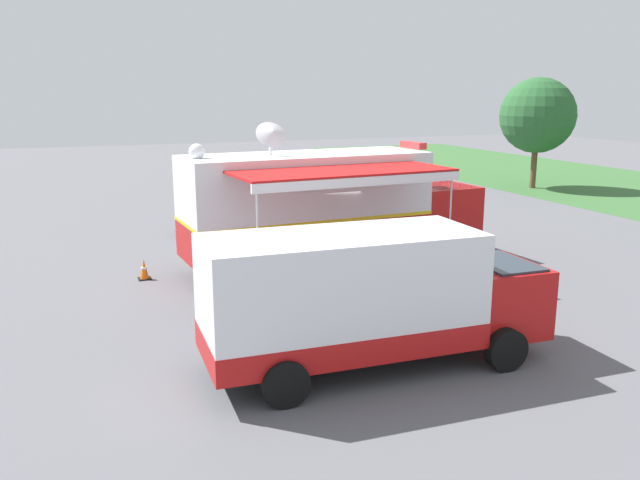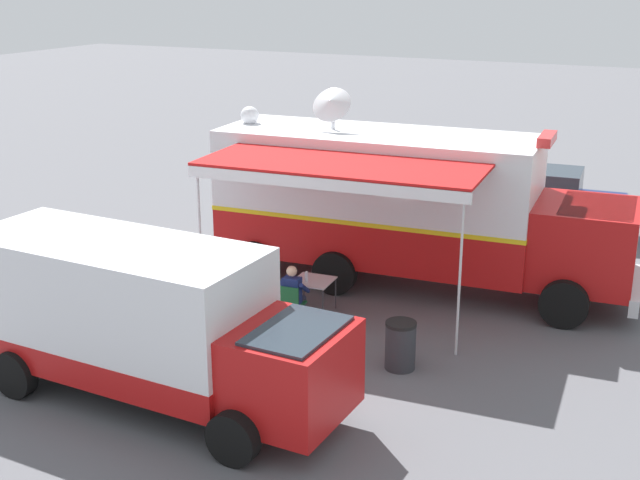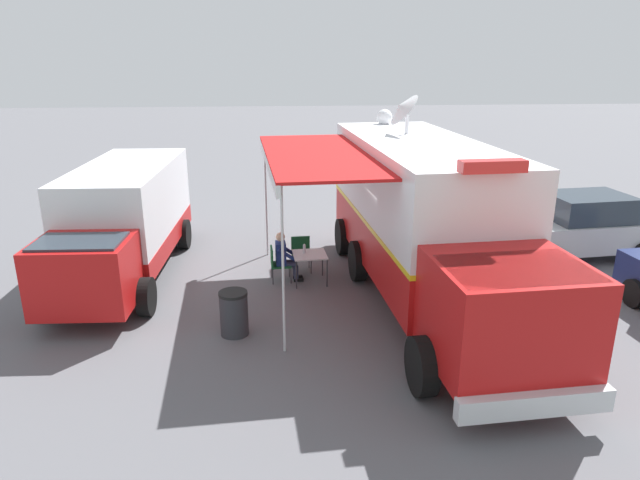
{
  "view_description": "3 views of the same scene",
  "coord_description": "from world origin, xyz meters",
  "px_view_note": "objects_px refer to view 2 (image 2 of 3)",
  "views": [
    {
      "loc": [
        17.68,
        -6.54,
        5.27
      ],
      "look_at": [
        1.13,
        0.01,
        1.17
      ],
      "focal_mm": 36.36,
      "sensor_mm": 36.0,
      "label": 1
    },
    {
      "loc": [
        17.32,
        6.91,
        6.97
      ],
      "look_at": [
        1.57,
        -0.69,
        1.32
      ],
      "focal_mm": 47.02,
      "sensor_mm": 36.0,
      "label": 2
    },
    {
      "loc": [
        3.26,
        12.48,
        5.34
      ],
      "look_at": [
        2.21,
        -0.6,
        1.02
      ],
      "focal_mm": 31.76,
      "sensor_mm": 36.0,
      "label": 3
    }
  ],
  "objects_px": {
    "traffic_cone": "(225,233)",
    "support_truck": "(142,321)",
    "folding_chair_beside_table": "(274,286)",
    "car_behind_truck": "(388,188)",
    "command_truck": "(407,203)",
    "trash_bin": "(400,345)",
    "folding_table": "(313,283)",
    "water_bottle": "(307,277)",
    "car_far_corner": "(544,200)",
    "folding_chair_at_table": "(290,301)",
    "seated_responder": "(294,292)"
  },
  "relations": [
    {
      "from": "command_truck",
      "to": "folding_chair_at_table",
      "type": "xyz_separation_m",
      "value": [
        3.29,
        -1.29,
        -1.43
      ]
    },
    {
      "from": "command_truck",
      "to": "folding_chair_beside_table",
      "type": "height_order",
      "value": "command_truck"
    },
    {
      "from": "water_bottle",
      "to": "folding_chair_beside_table",
      "type": "height_order",
      "value": "water_bottle"
    },
    {
      "from": "trash_bin",
      "to": "car_far_corner",
      "type": "distance_m",
      "value": 9.77
    },
    {
      "from": "water_bottle",
      "to": "traffic_cone",
      "type": "relative_size",
      "value": 0.39
    },
    {
      "from": "traffic_cone",
      "to": "support_truck",
      "type": "relative_size",
      "value": 0.08
    },
    {
      "from": "traffic_cone",
      "to": "support_truck",
      "type": "distance_m",
      "value": 8.56
    },
    {
      "from": "folding_chair_beside_table",
      "to": "support_truck",
      "type": "bearing_deg",
      "value": -1.22
    },
    {
      "from": "folding_chair_at_table",
      "to": "trash_bin",
      "type": "bearing_deg",
      "value": 72.27
    },
    {
      "from": "command_truck",
      "to": "water_bottle",
      "type": "relative_size",
      "value": 43.0
    },
    {
      "from": "command_truck",
      "to": "support_truck",
      "type": "relative_size",
      "value": 1.4
    },
    {
      "from": "trash_bin",
      "to": "traffic_cone",
      "type": "bearing_deg",
      "value": -125.79
    },
    {
      "from": "water_bottle",
      "to": "folding_chair_at_table",
      "type": "distance_m",
      "value": 0.75
    },
    {
      "from": "support_truck",
      "to": "folding_chair_beside_table",
      "type": "bearing_deg",
      "value": 178.78
    },
    {
      "from": "folding_table",
      "to": "seated_responder",
      "type": "distance_m",
      "value": 0.63
    },
    {
      "from": "support_truck",
      "to": "folding_table",
      "type": "bearing_deg",
      "value": 168.31
    },
    {
      "from": "water_bottle",
      "to": "car_behind_truck",
      "type": "xyz_separation_m",
      "value": [
        -7.61,
        -1.14,
        0.05
      ]
    },
    {
      "from": "folding_chair_at_table",
      "to": "traffic_cone",
      "type": "xyz_separation_m",
      "value": [
        -4.06,
        -4.11,
        -0.23
      ]
    },
    {
      "from": "folding_table",
      "to": "seated_responder",
      "type": "height_order",
      "value": "seated_responder"
    },
    {
      "from": "folding_chair_at_table",
      "to": "traffic_cone",
      "type": "relative_size",
      "value": 1.5
    },
    {
      "from": "folding_chair_beside_table",
      "to": "car_behind_truck",
      "type": "height_order",
      "value": "car_behind_truck"
    },
    {
      "from": "command_truck",
      "to": "trash_bin",
      "type": "bearing_deg",
      "value": 19.05
    },
    {
      "from": "folding_table",
      "to": "folding_chair_beside_table",
      "type": "bearing_deg",
      "value": -78.62
    },
    {
      "from": "seated_responder",
      "to": "traffic_cone",
      "type": "relative_size",
      "value": 2.16
    },
    {
      "from": "traffic_cone",
      "to": "support_truck",
      "type": "xyz_separation_m",
      "value": [
        7.82,
        3.3,
        1.11
      ]
    },
    {
      "from": "folding_chair_at_table",
      "to": "car_behind_truck",
      "type": "xyz_separation_m",
      "value": [
        -8.29,
        -1.1,
        0.37
      ]
    },
    {
      "from": "folding_chair_beside_table",
      "to": "folding_chair_at_table",
      "type": "bearing_deg",
      "value": 48.78
    },
    {
      "from": "car_far_corner",
      "to": "car_behind_truck",
      "type": "bearing_deg",
      "value": -82.56
    },
    {
      "from": "water_bottle",
      "to": "trash_bin",
      "type": "relative_size",
      "value": 0.25
    },
    {
      "from": "command_truck",
      "to": "trash_bin",
      "type": "height_order",
      "value": "command_truck"
    },
    {
      "from": "trash_bin",
      "to": "support_truck",
      "type": "height_order",
      "value": "support_truck"
    },
    {
      "from": "command_truck",
      "to": "traffic_cone",
      "type": "height_order",
      "value": "command_truck"
    },
    {
      "from": "water_bottle",
      "to": "car_far_corner",
      "type": "bearing_deg",
      "value": 158.19
    },
    {
      "from": "folding_table",
      "to": "car_far_corner",
      "type": "distance_m",
      "value": 8.68
    },
    {
      "from": "trash_bin",
      "to": "car_far_corner",
      "type": "relative_size",
      "value": 0.21
    },
    {
      "from": "trash_bin",
      "to": "car_behind_truck",
      "type": "xyz_separation_m",
      "value": [
        -9.16,
        -3.83,
        0.42
      ]
    },
    {
      "from": "command_truck",
      "to": "water_bottle",
      "type": "xyz_separation_m",
      "value": [
        2.61,
        -1.25,
        -1.11
      ]
    },
    {
      "from": "folding_table",
      "to": "folding_chair_at_table",
      "type": "xyz_separation_m",
      "value": [
        0.8,
        -0.13,
        -0.16
      ]
    },
    {
      "from": "traffic_cone",
      "to": "support_truck",
      "type": "height_order",
      "value": "support_truck"
    },
    {
      "from": "trash_bin",
      "to": "traffic_cone",
      "type": "xyz_separation_m",
      "value": [
        -4.93,
        -6.84,
        -0.18
      ]
    },
    {
      "from": "traffic_cone",
      "to": "support_truck",
      "type": "bearing_deg",
      "value": 22.89
    },
    {
      "from": "command_truck",
      "to": "folding_chair_at_table",
      "type": "bearing_deg",
      "value": -21.46
    },
    {
      "from": "support_truck",
      "to": "car_far_corner",
      "type": "distance_m",
      "value": 13.29
    },
    {
      "from": "folding_table",
      "to": "water_bottle",
      "type": "xyz_separation_m",
      "value": [
        0.12,
        -0.09,
        0.16
      ]
    },
    {
      "from": "seated_responder",
      "to": "car_far_corner",
      "type": "xyz_separation_m",
      "value": [
        -8.68,
        3.33,
        0.23
      ]
    },
    {
      "from": "seated_responder",
      "to": "traffic_cone",
      "type": "bearing_deg",
      "value": -133.36
    },
    {
      "from": "water_bottle",
      "to": "folding_chair_at_table",
      "type": "bearing_deg",
      "value": -3.4
    },
    {
      "from": "folding_chair_at_table",
      "to": "trash_bin",
      "type": "relative_size",
      "value": 0.96
    },
    {
      "from": "trash_bin",
      "to": "folding_chair_beside_table",
      "type": "bearing_deg",
      "value": -113.53
    },
    {
      "from": "trash_bin",
      "to": "command_truck",
      "type": "bearing_deg",
      "value": -160.95
    }
  ]
}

